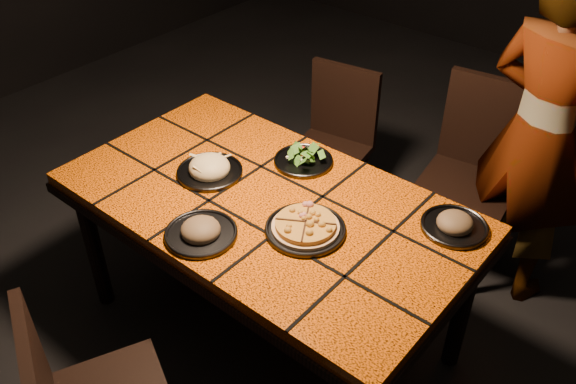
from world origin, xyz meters
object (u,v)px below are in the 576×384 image
Objects in this scene: chair_far_left at (335,135)px; plate_pasta at (210,169)px; dining_table at (266,215)px; chair_far_right at (475,164)px; diner at (539,137)px; plate_pizza at (305,227)px.

chair_far_left is 3.11× the size of plate_pasta.
chair_far_right is at bearing 68.77° from dining_table.
diner is (0.66, 1.02, 0.14)m from dining_table.
chair_far_left reaches higher than dining_table.
plate_pasta is at bearing -131.26° from chair_far_right.
dining_table is 1.93× the size of chair_far_left.
plate_pizza is at bearing -12.50° from dining_table.
diner is at bearing -2.63° from chair_far_left.
chair_far_right is 2.81× the size of plate_pizza.
plate_pizza is at bearing -3.44° from plate_pasta.
dining_table is 0.30m from plate_pasta.
chair_far_right is 1.13m from plate_pizza.
chair_far_left is at bearing 120.15° from plate_pizza.
chair_far_right is at bearing 81.24° from plate_pizza.
diner is 4.78× the size of plate_pizza.
diner is at bearing -12.78° from chair_far_right.
chair_far_left is 1.15m from plate_pizza.
dining_table is at bearing 167.50° from plate_pizza.
diner reaches higher than dining_table.
dining_table is 4.80× the size of plate_pizza.
dining_table is at bearing -119.45° from chair_far_right.
plate_pizza is at bearing -106.98° from chair_far_right.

